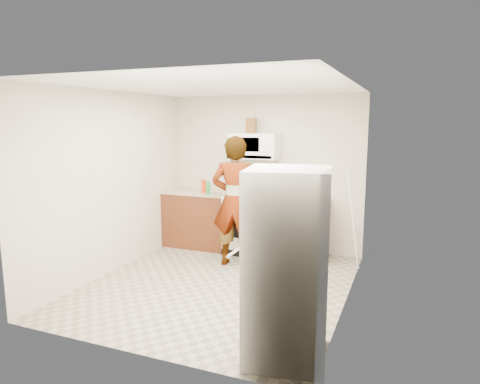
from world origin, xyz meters
The scene contains 20 objects.
floor centered at (0.00, 0.00, 0.00)m, with size 3.60×3.60×0.00m, color gray.
back_wall centered at (0.00, 1.79, 1.25)m, with size 3.20×0.02×2.50m, color beige.
right_wall centered at (1.59, 0.00, 1.25)m, with size 0.02×3.60×2.50m, color beige.
cabinet_left centered at (-1.04, 1.49, 0.45)m, with size 1.12×0.62×0.90m, color #582B14.
counter_left centered at (-1.04, 1.49, 0.92)m, with size 1.14×0.64×0.04m, color tan.
cabinet_right centered at (0.68, 1.49, 0.45)m, with size 0.80×0.62×0.90m, color #582B14.
counter_right centered at (0.68, 1.49, 0.92)m, with size 0.82×0.64×0.04m, color tan.
gas_range centered at (-0.10, 1.48, 0.49)m, with size 0.76×0.65×1.13m.
microwave centered at (-0.10, 1.61, 1.70)m, with size 0.76×0.38×0.40m, color white.
person centered at (-0.10, 0.80, 0.95)m, with size 0.69×0.45×1.89m, color tan.
fridge centered at (1.27, -1.33, 0.85)m, with size 0.70×0.70×1.70m, color #B8B8B4.
kettle centered at (0.85, 1.56, 1.03)m, with size 0.16×0.16×0.20m, color white.
jug centered at (-0.18, 1.66, 2.02)m, with size 0.14×0.14×0.24m, color brown.
saucepan centered at (-0.24, 1.64, 1.02)m, with size 0.23×0.23×0.13m, color #B4B4B9.
tray centered at (0.06, 1.32, 0.96)m, with size 0.25×0.16×0.05m, color white.
bottle_spray centered at (-0.90, 1.37, 1.04)m, with size 0.07×0.07×0.22m, color red.
bottle_hot_sauce centered at (-0.87, 1.42, 1.02)m, with size 0.06×0.06×0.18m, color orange.
bottle_green_cap centered at (-0.76, 1.26, 1.04)m, with size 0.06×0.06×0.20m, color #188431.
pot_lid centered at (-0.65, 1.29, 0.94)m, with size 0.26×0.26×0.01m, color silver.
broom centered at (1.52, 1.16, 0.72)m, with size 0.03×0.03×1.43m, color silver.
Camera 1 is at (2.22, -4.77, 2.09)m, focal length 32.00 mm.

